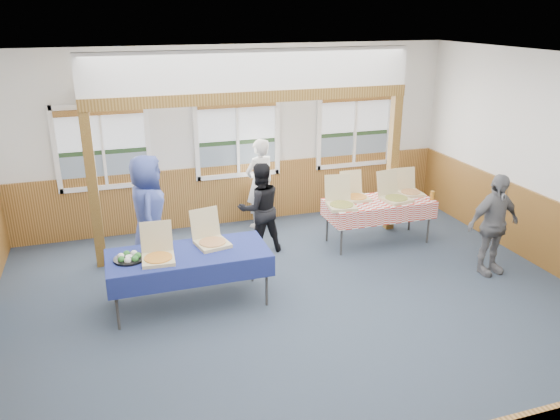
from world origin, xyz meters
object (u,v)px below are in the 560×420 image
object	(u,v)px
woman_black	(260,208)
person_grey	(493,225)
table_right	(379,203)
man_blue	(148,212)
table_left	(188,256)
woman_white	(260,184)

from	to	relation	value
woman_black	person_grey	size ratio (longest dim) A/B	0.97
table_right	man_blue	size ratio (longest dim) A/B	1.11
man_blue	person_grey	world-z (taller)	man_blue
table_left	table_right	size ratio (longest dim) A/B	1.10
table_left	woman_black	xyz separation A→B (m)	(1.36, 1.35, 0.04)
table_right	man_blue	world-z (taller)	man_blue
table_left	person_grey	bearing A→B (deg)	-8.24
woman_black	table_left	bearing A→B (deg)	39.53
man_blue	woman_white	bearing A→B (deg)	-57.67
woman_black	man_blue	bearing A→B (deg)	-6.52
woman_black	person_grey	bearing A→B (deg)	144.35
woman_white	table_left	bearing A→B (deg)	34.31
table_right	woman_white	bearing A→B (deg)	165.24
man_blue	person_grey	distance (m)	5.15
table_right	man_blue	distance (m)	3.76
woman_white	woman_black	size ratio (longest dim) A/B	1.09
table_right	woman_black	world-z (taller)	woman_black
woman_black	man_blue	size ratio (longest dim) A/B	0.85
table_right	man_blue	bearing A→B (deg)	-161.52
woman_white	woman_black	world-z (taller)	woman_white
man_blue	person_grey	size ratio (longest dim) A/B	1.14
table_left	woman_black	size ratio (longest dim) A/B	1.42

